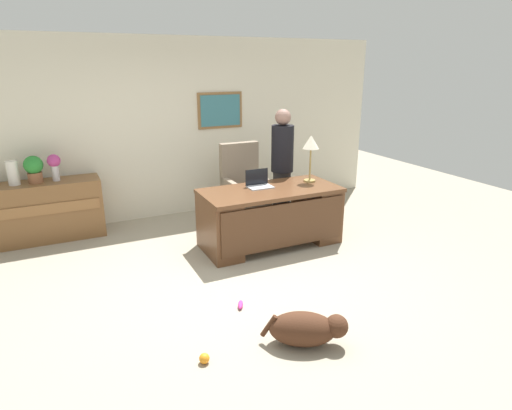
# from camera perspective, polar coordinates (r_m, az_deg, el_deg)

# --- Properties ---
(ground_plane) EXTENTS (12.00, 12.00, 0.00)m
(ground_plane) POSITION_cam_1_polar(r_m,az_deg,el_deg) (4.95, -1.21, -9.68)
(ground_plane) COLOR #9E937F
(back_wall) EXTENTS (7.00, 0.16, 2.70)m
(back_wall) POSITION_cam_1_polar(r_m,az_deg,el_deg) (6.90, -10.36, 9.87)
(back_wall) COLOR beige
(back_wall) RESTS_ON ground_plane
(desk) EXTENTS (1.80, 0.84, 0.77)m
(desk) POSITION_cam_1_polar(r_m,az_deg,el_deg) (5.68, 2.01, -1.33)
(desk) COLOR brown
(desk) RESTS_ON ground_plane
(credenza) EXTENTS (1.51, 0.50, 0.81)m
(credenza) POSITION_cam_1_polar(r_m,az_deg,el_deg) (6.53, -26.15, -0.75)
(credenza) COLOR brown
(credenza) RESTS_ON ground_plane
(armchair) EXTENTS (0.60, 0.59, 1.18)m
(armchair) POSITION_cam_1_polar(r_m,az_deg,el_deg) (6.57, -1.65, 2.27)
(armchair) COLOR gray
(armchair) RESTS_ON ground_plane
(person_standing) EXTENTS (0.32, 0.32, 1.71)m
(person_standing) POSITION_cam_1_polar(r_m,az_deg,el_deg) (6.31, 3.45, 5.05)
(person_standing) COLOR #262323
(person_standing) RESTS_ON ground_plane
(dog_lying) EXTENTS (0.68, 0.54, 0.30)m
(dog_lying) POSITION_cam_1_polar(r_m,az_deg,el_deg) (3.87, 6.68, -15.84)
(dog_lying) COLOR #472819
(dog_lying) RESTS_ON ground_plane
(laptop) EXTENTS (0.32, 0.22, 0.22)m
(laptop) POSITION_cam_1_polar(r_m,az_deg,el_deg) (5.67, 0.36, 2.96)
(laptop) COLOR #B2B5BA
(laptop) RESTS_ON desk
(desk_lamp) EXTENTS (0.22, 0.22, 0.63)m
(desk_lamp) POSITION_cam_1_polar(r_m,az_deg,el_deg) (5.88, 7.23, 7.82)
(desk_lamp) COLOR #9E8447
(desk_lamp) RESTS_ON desk
(vase_with_flowers) EXTENTS (0.17, 0.17, 0.36)m
(vase_with_flowers) POSITION_cam_1_polar(r_m,az_deg,el_deg) (6.37, -25.00, 4.91)
(vase_with_flowers) COLOR silver
(vase_with_flowers) RESTS_ON credenza
(vase_empty) EXTENTS (0.14, 0.14, 0.32)m
(vase_empty) POSITION_cam_1_polar(r_m,az_deg,el_deg) (6.40, -29.33, 3.68)
(vase_empty) COLOR silver
(vase_empty) RESTS_ON credenza
(potted_plant) EXTENTS (0.24, 0.24, 0.36)m
(potted_plant) POSITION_cam_1_polar(r_m,az_deg,el_deg) (6.38, -27.18, 4.34)
(potted_plant) COLOR brown
(potted_plant) RESTS_ON credenza
(dog_toy_ball) EXTENTS (0.09, 0.09, 0.09)m
(dog_toy_ball) POSITION_cam_1_polar(r_m,az_deg,el_deg) (3.73, -6.81, -19.39)
(dog_toy_ball) COLOR orange
(dog_toy_ball) RESTS_ON ground_plane
(dog_toy_bone) EXTENTS (0.12, 0.16, 0.05)m
(dog_toy_bone) POSITION_cam_1_polar(r_m,az_deg,el_deg) (4.42, -2.05, -12.96)
(dog_toy_bone) COLOR #D8338C
(dog_toy_bone) RESTS_ON ground_plane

